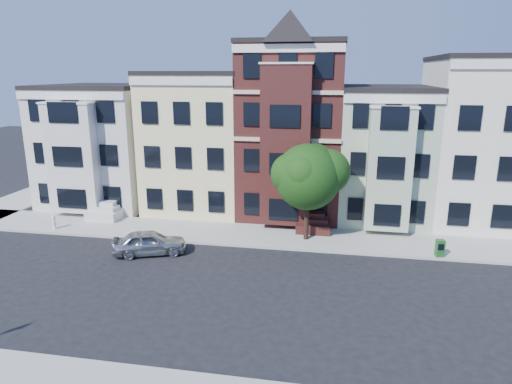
% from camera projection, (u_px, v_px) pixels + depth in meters
% --- Properties ---
extents(ground, '(120.00, 120.00, 0.00)m').
position_uv_depth(ground, '(260.00, 297.00, 21.39)').
color(ground, black).
extents(far_sidewalk, '(60.00, 4.00, 0.15)m').
position_uv_depth(far_sidewalk, '(281.00, 237.00, 28.98)').
color(far_sidewalk, '#9E9B93').
rests_on(far_sidewalk, ground).
extents(house_white, '(8.00, 9.00, 9.00)m').
position_uv_depth(house_white, '(107.00, 146.00, 36.61)').
color(house_white, silver).
rests_on(house_white, ground).
extents(house_yellow, '(7.00, 9.00, 10.00)m').
position_uv_depth(house_yellow, '(202.00, 142.00, 35.11)').
color(house_yellow, beige).
rests_on(house_yellow, ground).
extents(house_brown, '(7.00, 9.00, 12.00)m').
position_uv_depth(house_brown, '(293.00, 131.00, 33.65)').
color(house_brown, '#3A1714').
rests_on(house_brown, ground).
extents(house_green, '(6.00, 9.00, 9.00)m').
position_uv_depth(house_green, '(383.00, 154.00, 32.92)').
color(house_green, '#A6B899').
rests_on(house_green, ground).
extents(house_cream, '(8.00, 9.00, 11.00)m').
position_uv_depth(house_cream, '(488.00, 143.00, 31.46)').
color(house_cream, white).
rests_on(house_cream, ground).
extents(street_tree, '(6.66, 6.66, 7.39)m').
position_uv_depth(street_tree, '(308.00, 181.00, 27.50)').
color(street_tree, '#1E4B13').
rests_on(street_tree, far_sidewalk).
extents(parked_car, '(4.48, 3.01, 1.42)m').
position_uv_depth(parked_car, '(150.00, 242.00, 26.31)').
color(parked_car, '#A2A4A8').
rests_on(parked_car, ground).
extents(newspaper_box, '(0.50, 0.46, 0.98)m').
position_uv_depth(newspaper_box, '(440.00, 248.00, 25.64)').
color(newspaper_box, '#216226').
rests_on(newspaper_box, far_sidewalk).
extents(fire_hydrant, '(0.35, 0.35, 0.75)m').
position_uv_depth(fire_hydrant, '(54.00, 223.00, 30.18)').
color(fire_hydrant, white).
rests_on(fire_hydrant, far_sidewalk).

